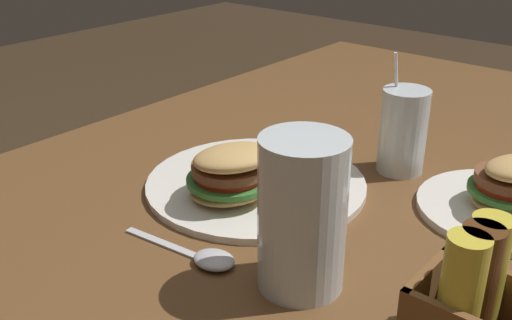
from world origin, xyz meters
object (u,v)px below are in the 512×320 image
condiment_caddy (470,307)px  beer_glass (302,218)px  meal_plate_near (247,177)px  meal_plate_far (509,195)px  juice_glass (402,135)px  spoon (208,258)px

condiment_caddy → beer_glass: bearing=-88.7°
meal_plate_near → meal_plate_far: 0.34m
meal_plate_near → condiment_caddy: 0.38m
juice_glass → condiment_caddy: (0.32, 0.23, -0.00)m
meal_plate_near → meal_plate_far: (-0.17, 0.30, 0.00)m
meal_plate_near → spoon: (0.16, 0.08, -0.02)m
meal_plate_near → spoon: 0.18m
beer_glass → meal_plate_far: size_ratio=0.75×
meal_plate_far → condiment_caddy: size_ratio=1.65×
beer_glass → meal_plate_far: (-0.30, 0.12, -0.05)m
spoon → condiment_caddy: condiment_caddy is taller
beer_glass → meal_plate_far: 0.32m
juice_glass → meal_plate_near: bearing=-31.8°
meal_plate_far → juice_glass: bearing=-99.9°
spoon → condiment_caddy: (-0.04, 0.28, 0.05)m
condiment_caddy → meal_plate_far: bearing=-168.0°
spoon → condiment_caddy: size_ratio=1.18×
juice_glass → meal_plate_far: (0.03, 0.17, -0.03)m
meal_plate_far → condiment_caddy: (0.29, 0.06, 0.03)m
spoon → meal_plate_far: meal_plate_far is taller
meal_plate_near → spoon: size_ratio=1.94×
beer_glass → juice_glass: juice_glass is taller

